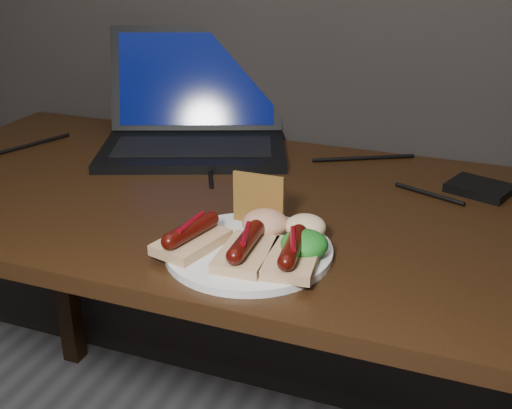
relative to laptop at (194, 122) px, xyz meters
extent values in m
cube|color=black|center=(0.18, -0.24, -0.07)|extent=(1.40, 0.70, 0.03)
cube|color=black|center=(-0.47, 0.06, -0.45)|extent=(0.05, 0.05, 0.72)
cube|color=black|center=(0.02, -0.06, -0.05)|extent=(0.45, 0.37, 0.02)
cube|color=black|center=(0.02, -0.06, -0.04)|extent=(0.36, 0.24, 0.00)
cube|color=black|center=(-0.04, 0.09, 0.08)|extent=(0.40, 0.23, 0.23)
cube|color=#080A55|center=(-0.04, 0.09, 0.08)|extent=(0.36, 0.20, 0.20)
cube|color=black|center=(0.61, -0.05, -0.05)|extent=(0.13, 0.12, 0.02)
cylinder|color=black|center=(0.10, -0.14, -0.05)|extent=(0.09, 0.16, 0.01)
cylinder|color=black|center=(0.37, 0.04, -0.05)|extent=(0.20, 0.11, 0.01)
cylinder|color=black|center=(0.53, -0.11, -0.05)|extent=(0.13, 0.06, 0.01)
cylinder|color=black|center=(-0.34, -0.14, -0.05)|extent=(0.08, 0.19, 0.01)
cylinder|color=silver|center=(0.30, -0.44, -0.05)|extent=(0.29, 0.29, 0.01)
cube|color=#E0C083|center=(0.22, -0.47, -0.04)|extent=(0.10, 0.13, 0.02)
cylinder|color=#4A0C04|center=(0.22, -0.47, -0.01)|extent=(0.05, 0.10, 0.02)
sphere|color=#4A0C04|center=(0.21, -0.51, -0.01)|extent=(0.03, 0.02, 0.02)
sphere|color=#4A0C04|center=(0.23, -0.42, -0.01)|extent=(0.03, 0.02, 0.02)
cylinder|color=#63040D|center=(0.22, -0.47, 0.00)|extent=(0.01, 0.07, 0.01)
cube|color=#E0C083|center=(0.31, -0.47, -0.04)|extent=(0.08, 0.12, 0.02)
cylinder|color=#4A0C04|center=(0.31, -0.47, -0.01)|extent=(0.03, 0.10, 0.02)
sphere|color=#4A0C04|center=(0.31, -0.52, -0.01)|extent=(0.03, 0.02, 0.02)
sphere|color=#4A0C04|center=(0.31, -0.42, -0.01)|extent=(0.02, 0.02, 0.02)
cylinder|color=#63040D|center=(0.31, -0.47, 0.00)|extent=(0.02, 0.07, 0.01)
cube|color=#E0C083|center=(0.38, -0.46, -0.04)|extent=(0.08, 0.12, 0.02)
cylinder|color=#4A0C04|center=(0.38, -0.46, -0.01)|extent=(0.04, 0.10, 0.02)
sphere|color=#4A0C04|center=(0.39, -0.51, -0.01)|extent=(0.03, 0.02, 0.02)
sphere|color=#4A0C04|center=(0.37, -0.42, -0.01)|extent=(0.03, 0.02, 0.02)
cylinder|color=#63040D|center=(0.38, -0.46, 0.00)|extent=(0.03, 0.07, 0.01)
cube|color=olive|center=(0.28, -0.35, 0.00)|extent=(0.08, 0.01, 0.08)
ellipsoid|color=#165E12|center=(0.39, -0.43, -0.02)|extent=(0.07, 0.07, 0.04)
ellipsoid|color=#A61510|center=(0.31, -0.39, -0.02)|extent=(0.07, 0.07, 0.04)
ellipsoid|color=beige|center=(0.37, -0.37, -0.03)|extent=(0.06, 0.06, 0.04)
camera|label=1|loc=(0.62, -1.23, 0.40)|focal=45.00mm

